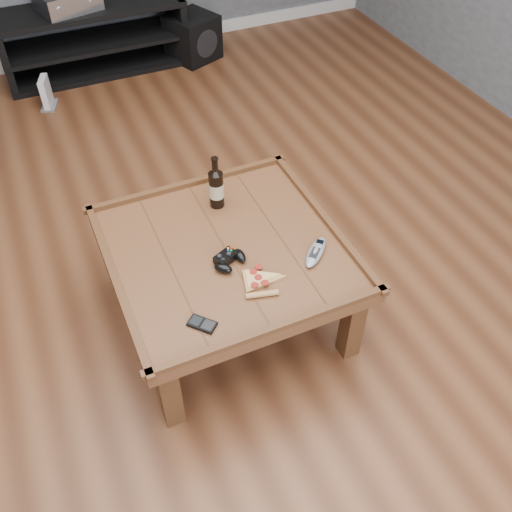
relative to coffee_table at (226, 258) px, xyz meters
name	(u,v)px	position (x,y,z in m)	size (l,w,h in m)	color
ground	(229,314)	(0.00, 0.00, -0.39)	(6.00, 6.00, 0.00)	#4C2815
baseboard	(93,51)	(0.00, 2.99, -0.34)	(5.00, 0.02, 0.10)	silver
coffee_table	(226,258)	(0.00, 0.00, 0.00)	(1.03, 1.03, 0.48)	#543318
media_console	(94,39)	(0.00, 2.75, -0.15)	(1.40, 0.45, 0.50)	black
beer_bottle	(216,187)	(0.07, 0.29, 0.17)	(0.07, 0.07, 0.27)	black
game_controller	(229,260)	(-0.02, -0.09, 0.08)	(0.16, 0.14, 0.05)	black
pizza_slice	(259,281)	(0.05, -0.24, 0.07)	(0.20, 0.27, 0.02)	tan
smartphone	(202,324)	(-0.24, -0.35, 0.07)	(0.12, 0.12, 0.01)	black
remote_control	(316,252)	(0.34, -0.19, 0.07)	(0.19, 0.18, 0.03)	gray
subwoofer	(193,37)	(0.76, 2.63, -0.22)	(0.45, 0.45, 0.34)	black
game_console	(46,94)	(-0.47, 2.34, -0.29)	(0.15, 0.20, 0.22)	slate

